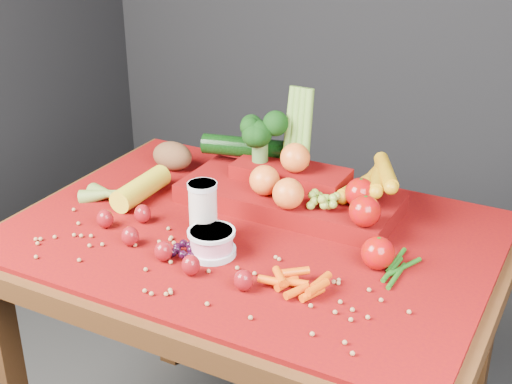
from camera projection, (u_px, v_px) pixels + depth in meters
The scene contains 12 objects.
table at pixel (252, 272), 1.64m from camera, with size 1.10×0.80×0.75m.
red_cloth at pixel (252, 233), 1.60m from camera, with size 1.05×0.75×0.01m, color #720A03.
milk_glass at pixel (203, 210), 1.52m from camera, with size 0.06×0.06×0.14m.
yogurt_bowl at pixel (212, 242), 1.49m from camera, with size 0.10×0.10×0.06m.
strawberry_scatter at pixel (160, 242), 1.50m from camera, with size 0.44×0.18×0.05m.
dark_grape_cluster at pixel (183, 250), 1.49m from camera, with size 0.06×0.05×0.03m, color black, non-canonical shape.
soybean_scatter at pixel (205, 270), 1.43m from camera, with size 0.84×0.24×0.01m, color #A07145, non-canonical shape.
corn_ear at pixel (118, 192), 1.73m from camera, with size 0.18×0.23×0.06m.
potato at pixel (172, 156), 1.90m from camera, with size 0.11×0.08×0.08m, color brown.
baby_carrot_pile at pixel (304, 278), 1.39m from camera, with size 0.17×0.17×0.03m, color #DB4807, non-canonical shape.
green_bean_pile at pixel (397, 268), 1.44m from camera, with size 0.14×0.12×0.01m, color #195413, non-canonical shape.
produce_mound at pixel (298, 185), 1.68m from camera, with size 0.60×0.36×0.27m.
Camera 1 is at (0.67, -1.24, 1.52)m, focal length 50.00 mm.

